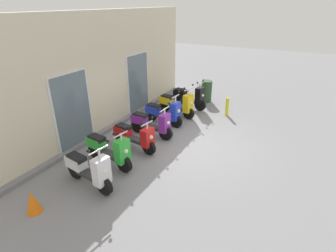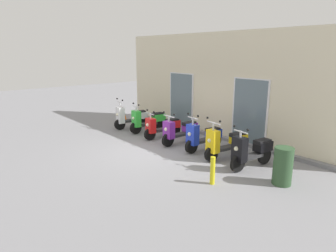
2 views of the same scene
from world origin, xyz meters
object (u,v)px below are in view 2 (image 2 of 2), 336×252
object	(u,v)px
scooter_green	(148,120)
scooter_yellow	(225,143)
trash_bin	(283,166)
scooter_white	(130,117)
curb_bollard	(213,171)
traffic_cone	(124,116)
scooter_purple	(180,131)
scooter_red	(163,126)
scooter_blue	(203,137)
scooter_black	(251,151)

from	to	relation	value
scooter_green	scooter_yellow	xyz separation A→B (m)	(3.97, -0.05, 0.01)
scooter_green	trash_bin	size ratio (longest dim) A/B	1.72
scooter_white	trash_bin	bearing A→B (deg)	-2.25
trash_bin	curb_bollard	world-z (taller)	trash_bin
scooter_white	curb_bollard	world-z (taller)	scooter_white
scooter_green	trash_bin	bearing A→B (deg)	-4.36
trash_bin	traffic_cone	distance (m)	8.26
scooter_purple	trash_bin	distance (m)	4.06
scooter_yellow	scooter_red	bearing A→B (deg)	-179.32
scooter_green	scooter_purple	bearing A→B (deg)	-2.88
scooter_green	scooter_purple	distance (m)	2.00
scooter_red	scooter_yellow	size ratio (longest dim) A/B	0.97
scooter_white	scooter_green	world-z (taller)	scooter_white
scooter_white	scooter_purple	distance (m)	2.95
scooter_blue	scooter_red	bearing A→B (deg)	-177.56
scooter_green	scooter_black	distance (m)	4.94
scooter_green	scooter_purple	xyz separation A→B (m)	(2.00, -0.10, -0.00)
scooter_green	scooter_white	bearing A→B (deg)	-168.94
scooter_green	scooter_blue	bearing A→B (deg)	-0.08
scooter_yellow	curb_bollard	size ratio (longest dim) A/B	2.28
scooter_purple	scooter_blue	size ratio (longest dim) A/B	1.03
curb_bollard	scooter_yellow	bearing A→B (deg)	119.89
scooter_black	curb_bollard	xyz separation A→B (m)	(0.00, -1.59, -0.15)
scooter_yellow	scooter_black	size ratio (longest dim) A/B	1.03
scooter_green	trash_bin	xyz separation A→B (m)	(6.04, -0.46, -0.01)
trash_bin	traffic_cone	xyz separation A→B (m)	(-8.22, 0.72, -0.21)
scooter_white	scooter_yellow	world-z (taller)	same
scooter_purple	scooter_white	bearing A→B (deg)	-178.34
scooter_green	scooter_red	xyz separation A→B (m)	(1.04, -0.09, -0.04)
traffic_cone	scooter_white	bearing A→B (deg)	-20.02
scooter_white	scooter_purple	world-z (taller)	scooter_white
scooter_blue	traffic_cone	distance (m)	5.20
scooter_white	scooter_black	size ratio (longest dim) A/B	0.98
scooter_red	traffic_cone	distance (m)	3.24
scooter_blue	trash_bin	world-z (taller)	scooter_blue
scooter_blue	scooter_black	xyz separation A→B (m)	(1.92, -0.15, 0.04)
scooter_white	scooter_black	distance (m)	5.89
scooter_white	curb_bollard	bearing A→B (deg)	-14.77
scooter_red	curb_bollard	world-z (taller)	scooter_red
scooter_blue	scooter_purple	bearing A→B (deg)	-174.59
scooter_green	scooter_black	world-z (taller)	scooter_black
scooter_yellow	scooter_black	bearing A→B (deg)	-5.74
scooter_black	curb_bollard	bearing A→B (deg)	-89.86
scooter_green	scooter_red	distance (m)	1.05
scooter_yellow	traffic_cone	distance (m)	6.16
scooter_yellow	scooter_green	bearing A→B (deg)	179.22
scooter_purple	trash_bin	world-z (taller)	scooter_purple
curb_bollard	scooter_blue	bearing A→B (deg)	137.95
scooter_green	traffic_cone	distance (m)	2.20
scooter_red	scooter_black	distance (m)	3.89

